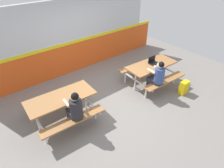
% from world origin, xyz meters
% --- Properties ---
extents(ground_plane, '(10.00, 10.00, 0.02)m').
position_xyz_m(ground_plane, '(0.00, 0.00, -0.01)').
color(ground_plane, gray).
extents(accent_backdrop, '(8.00, 0.14, 2.60)m').
position_xyz_m(accent_backdrop, '(0.00, 2.25, 1.25)').
color(accent_backdrop, '#E55119').
rests_on(accent_backdrop, ground).
extents(picnic_table_left, '(1.77, 1.64, 0.74)m').
position_xyz_m(picnic_table_left, '(-1.56, 0.09, 0.57)').
color(picnic_table_left, '#9E6B3D').
rests_on(picnic_table_left, ground).
extents(picnic_table_right, '(1.77, 1.64, 0.74)m').
position_xyz_m(picnic_table_right, '(1.56, -0.19, 0.57)').
color(picnic_table_right, '#9E6B3D').
rests_on(picnic_table_right, ground).
extents(student_nearer, '(0.38, 0.53, 1.21)m').
position_xyz_m(student_nearer, '(-1.47, -0.47, 0.71)').
color(student_nearer, '#2D2D38').
rests_on(student_nearer, ground).
extents(student_further, '(0.38, 0.53, 1.21)m').
position_xyz_m(student_further, '(1.20, -0.73, 0.71)').
color(student_further, '#2D2D38').
rests_on(student_further, ground).
extents(laptop_dark, '(0.33, 0.24, 0.22)m').
position_xyz_m(laptop_dark, '(1.66, -0.16, 0.79)').
color(laptop_dark, black).
rests_on(laptop_dark, picnic_table_right).
extents(backpack_dark, '(0.30, 0.22, 0.44)m').
position_xyz_m(backpack_dark, '(1.96, -1.26, 0.22)').
color(backpack_dark, yellow).
rests_on(backpack_dark, ground).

